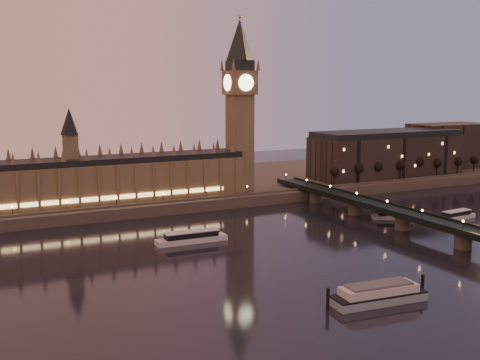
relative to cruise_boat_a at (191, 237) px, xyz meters
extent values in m
plane|color=black|center=(9.33, -43.12, -2.30)|extent=(700.00, 700.00, 0.00)
cube|color=#423D35|center=(39.33, 121.88, 0.70)|extent=(560.00, 130.00, 6.00)
cube|color=brown|center=(-30.67, 77.88, 14.70)|extent=(180.00, 26.00, 22.00)
cube|color=black|center=(-30.67, 77.88, 27.30)|extent=(180.00, 22.00, 3.20)
cube|color=#FFCC7F|center=(-30.67, 64.38, 8.70)|extent=(153.00, 0.25, 2.20)
cube|color=brown|center=(63.33, 77.88, 32.70)|extent=(13.00, 13.00, 58.00)
cube|color=brown|center=(63.33, 77.88, 68.70)|extent=(16.00, 16.00, 14.00)
cylinder|color=#FFEAA5|center=(63.33, 69.70, 68.70)|extent=(9.60, 0.35, 9.60)
cylinder|color=#FFEAA5|center=(55.15, 77.88, 68.70)|extent=(0.35, 9.60, 9.60)
cube|color=black|center=(63.33, 77.88, 78.70)|extent=(13.00, 13.00, 6.00)
cone|color=black|center=(63.33, 77.88, 93.70)|extent=(17.68, 17.68, 24.00)
sphere|color=gold|center=(63.33, 77.88, 106.70)|extent=(2.00, 2.00, 2.00)
cube|color=black|center=(101.33, -43.12, 5.70)|extent=(13.00, 260.00, 2.00)
cube|color=black|center=(95.03, -43.12, 7.20)|extent=(0.60, 260.00, 1.00)
cube|color=black|center=(107.63, -43.12, 7.20)|extent=(0.60, 260.00, 1.00)
cube|color=black|center=(181.33, 83.88, 17.70)|extent=(110.00, 36.00, 28.00)
cube|color=black|center=(181.33, 83.88, 33.70)|extent=(108.00, 34.00, 4.00)
cube|color=black|center=(251.33, 95.88, 20.70)|extent=(60.00, 30.00, 34.00)
cylinder|color=black|center=(126.01, 65.88, 8.77)|extent=(0.70, 0.70, 10.16)
sphere|color=black|center=(126.01, 65.88, 14.08)|extent=(6.77, 6.77, 6.77)
cylinder|color=black|center=(143.19, 65.88, 8.77)|extent=(0.70, 0.70, 10.16)
sphere|color=black|center=(143.19, 65.88, 14.08)|extent=(6.77, 6.77, 6.77)
cylinder|color=black|center=(160.38, 65.88, 8.77)|extent=(0.70, 0.70, 10.16)
sphere|color=black|center=(160.38, 65.88, 14.08)|extent=(6.77, 6.77, 6.77)
cylinder|color=black|center=(177.56, 65.88, 8.77)|extent=(0.70, 0.70, 10.16)
sphere|color=black|center=(177.56, 65.88, 14.08)|extent=(6.77, 6.77, 6.77)
cylinder|color=black|center=(194.75, 65.88, 8.77)|extent=(0.70, 0.70, 10.16)
sphere|color=black|center=(194.75, 65.88, 14.08)|extent=(6.77, 6.77, 6.77)
cylinder|color=black|center=(211.94, 65.88, 8.77)|extent=(0.70, 0.70, 10.16)
sphere|color=black|center=(211.94, 65.88, 14.08)|extent=(6.77, 6.77, 6.77)
cylinder|color=black|center=(229.12, 65.88, 8.77)|extent=(0.70, 0.70, 10.16)
sphere|color=black|center=(229.12, 65.88, 14.08)|extent=(6.77, 6.77, 6.77)
cylinder|color=black|center=(246.31, 65.88, 8.77)|extent=(0.70, 0.70, 10.16)
sphere|color=black|center=(246.31, 65.88, 14.08)|extent=(6.77, 6.77, 6.77)
cube|color=silver|center=(0.00, 0.00, -1.11)|extent=(32.89, 8.07, 2.40)
cube|color=black|center=(0.00, 0.00, 1.29)|extent=(24.36, 6.54, 2.40)
cube|color=silver|center=(0.00, 0.00, 2.71)|extent=(25.02, 6.84, 0.44)
cube|color=silver|center=(113.94, -4.31, -1.29)|extent=(24.15, 15.98, 2.03)
cube|color=black|center=(113.94, -4.31, 0.74)|extent=(18.08, 12.26, 2.03)
cube|color=silver|center=(113.94, -4.31, 1.94)|extent=(18.62, 12.68, 0.37)
cube|color=silver|center=(142.82, -18.94, -1.26)|extent=(23.32, 8.36, 2.09)
cube|color=black|center=(142.82, -18.94, 0.83)|extent=(17.30, 6.68, 2.09)
cube|color=silver|center=(142.82, -18.94, 2.07)|extent=(17.78, 6.97, 0.38)
cube|color=#88A3AE|center=(26.51, -96.98, -0.98)|extent=(33.17, 11.99, 2.64)
cube|color=black|center=(26.51, -96.98, 0.59)|extent=(33.17, 11.99, 0.51)
cube|color=silver|center=(26.51, -96.98, 2.16)|extent=(27.01, 10.44, 2.64)
cube|color=#595B5E|center=(26.51, -96.98, 3.84)|extent=(22.88, 9.07, 0.71)
cylinder|color=black|center=(8.31, -94.35, 1.15)|extent=(1.12, 1.12, 6.90)
cylinder|color=black|center=(44.71, -97.60, 1.15)|extent=(1.12, 1.12, 6.90)
camera|label=1|loc=(-98.00, -244.36, 68.85)|focal=45.00mm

